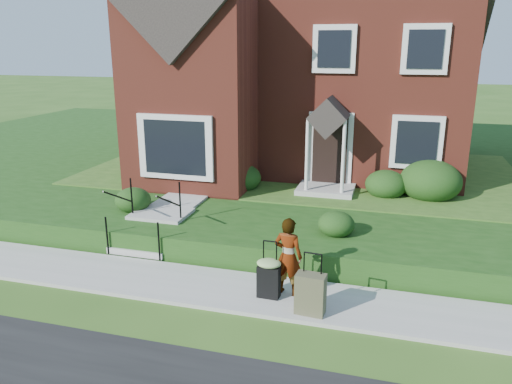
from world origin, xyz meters
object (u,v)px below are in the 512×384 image
(suitcase_black, at_px, (269,276))
(suitcase_olive, at_px, (310,294))
(woman, at_px, (288,256))
(front_steps, at_px, (153,226))

(suitcase_black, xyz_separation_m, suitcase_olive, (0.87, -0.39, -0.06))
(suitcase_black, bearing_deg, woman, 38.65)
(woman, xyz_separation_m, suitcase_black, (-0.32, -0.24, -0.34))
(woman, xyz_separation_m, suitcase_olive, (0.55, -0.63, -0.39))
(front_steps, xyz_separation_m, suitcase_olive, (4.28, -2.35, -0.01))
(front_steps, relative_size, suitcase_olive, 1.77)
(suitcase_olive, bearing_deg, front_steps, 156.08)
(woman, relative_size, suitcase_black, 1.37)
(suitcase_black, bearing_deg, front_steps, 151.73)
(suitcase_black, distance_m, suitcase_olive, 0.95)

